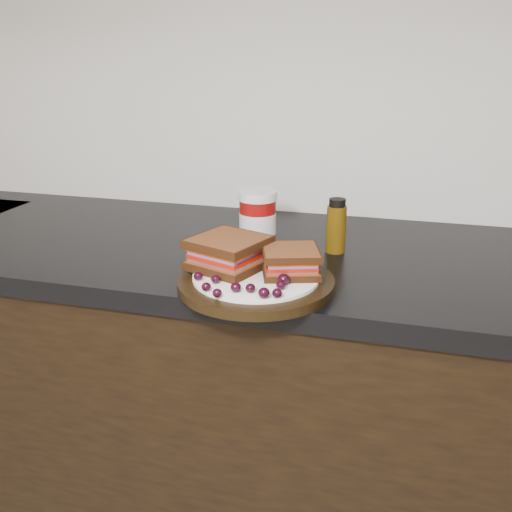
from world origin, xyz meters
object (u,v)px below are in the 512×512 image
Objects in this scene: plate at (256,283)px; condiment_jar at (258,219)px; oil_bottle at (336,226)px; sandwich_left at (229,253)px.

condiment_jar reaches higher than plate.
plate is 2.45× the size of oil_bottle.
condiment_jar is 1.06× the size of oil_bottle.
condiment_jar is at bearing -177.97° from oil_bottle.
plate is at bearing -115.16° from oil_bottle.
sandwich_left is at bearing 156.88° from plate.
sandwich_left is at bearing -129.08° from oil_bottle.
condiment_jar reaches higher than oil_bottle.
sandwich_left is 0.20m from condiment_jar.
plate is 0.08m from sandwich_left.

